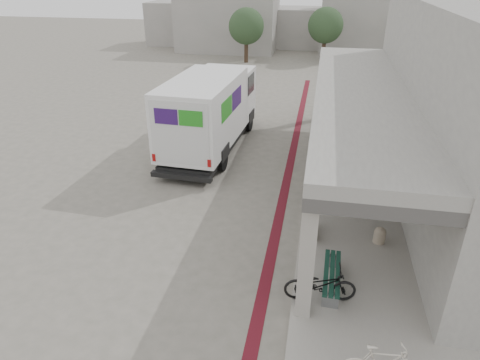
% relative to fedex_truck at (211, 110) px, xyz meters
% --- Properties ---
extents(ground, '(120.00, 120.00, 0.00)m').
position_rel_fedex_truck_xyz_m(ground, '(2.97, -7.02, -1.95)').
color(ground, '#686459').
rests_on(ground, ground).
extents(bike_lane_stripe, '(0.35, 40.00, 0.01)m').
position_rel_fedex_truck_xyz_m(bike_lane_stripe, '(3.97, -5.02, -1.94)').
color(bike_lane_stripe, '#59111C').
rests_on(bike_lane_stripe, ground).
extents(sidewalk, '(4.40, 28.00, 0.12)m').
position_rel_fedex_truck_xyz_m(sidewalk, '(6.97, -7.02, -1.89)').
color(sidewalk, gray).
rests_on(sidewalk, ground).
extents(transit_building, '(7.60, 17.00, 7.00)m').
position_rel_fedex_truck_xyz_m(transit_building, '(9.80, -2.52, 1.45)').
color(transit_building, gray).
rests_on(transit_building, ground).
extents(distant_backdrop, '(28.00, 10.00, 6.50)m').
position_rel_fedex_truck_xyz_m(distant_backdrop, '(0.13, 28.87, 0.76)').
color(distant_backdrop, gray).
rests_on(distant_backdrop, ground).
extents(tree_left, '(3.20, 3.20, 4.80)m').
position_rel_fedex_truck_xyz_m(tree_left, '(-2.03, 20.98, 1.24)').
color(tree_left, '#38281C').
rests_on(tree_left, ground).
extents(tree_mid, '(3.20, 3.20, 4.80)m').
position_rel_fedex_truck_xyz_m(tree_mid, '(4.97, 22.98, 1.24)').
color(tree_mid, '#38281C').
rests_on(tree_mid, ground).
extents(tree_right, '(3.20, 3.20, 4.80)m').
position_rel_fedex_truck_xyz_m(tree_right, '(12.97, 21.98, 1.24)').
color(tree_right, '#38281C').
rests_on(tree_right, ground).
extents(fedex_truck, '(3.13, 8.70, 3.65)m').
position_rel_fedex_truck_xyz_m(fedex_truck, '(0.00, 0.00, 0.00)').
color(fedex_truck, black).
rests_on(fedex_truck, ground).
extents(bench, '(0.51, 2.04, 0.48)m').
position_rel_fedex_truck_xyz_m(bench, '(5.78, -9.35, -1.48)').
color(bench, slate).
rests_on(bench, sidewalk).
extents(bollard_near, '(0.37, 0.37, 0.55)m').
position_rel_fedex_truck_xyz_m(bollard_near, '(7.29, -6.94, -1.55)').
color(bollard_near, gray).
rests_on(bollard_near, sidewalk).
extents(bollard_far, '(0.45, 0.45, 0.67)m').
position_rel_fedex_truck_xyz_m(bollard_far, '(5.10, -7.17, -1.49)').
color(bollard_far, gray).
rests_on(bollard_far, sidewalk).
extents(utility_cabinet, '(0.53, 0.65, 0.97)m').
position_rel_fedex_truck_xyz_m(utility_cabinet, '(7.52, -4.52, -1.34)').
color(utility_cabinet, slate).
rests_on(utility_cabinet, sidewalk).
extents(bicycle_black, '(1.95, 0.91, 0.99)m').
position_rel_fedex_truck_xyz_m(bicycle_black, '(5.47, -9.96, -1.33)').
color(bicycle_black, black).
rests_on(bicycle_black, sidewalk).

